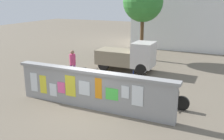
# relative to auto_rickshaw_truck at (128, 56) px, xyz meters

# --- Properties ---
(ground) EXTENTS (60.00, 60.00, 0.00)m
(ground) POSITION_rel_auto_rickshaw_truck_xyz_m (0.74, 2.03, -0.90)
(ground) COLOR #6B6051
(poster_wall) EXTENTS (7.10, 0.42, 1.63)m
(poster_wall) POSITION_rel_auto_rickshaw_truck_xyz_m (0.74, -5.97, -0.06)
(poster_wall) COLOR #949494
(poster_wall) RESTS_ON ground
(auto_rickshaw_truck) EXTENTS (3.60, 1.50, 1.85)m
(auto_rickshaw_truck) POSITION_rel_auto_rickshaw_truck_xyz_m (0.00, 0.00, 0.00)
(auto_rickshaw_truck) COLOR black
(auto_rickshaw_truck) RESTS_ON ground
(motorcycle) EXTENTS (1.90, 0.56, 0.87)m
(motorcycle) POSITION_rel_auto_rickshaw_truck_xyz_m (3.55, -4.62, -0.44)
(motorcycle) COLOR black
(motorcycle) RESTS_ON ground
(bicycle_near) EXTENTS (1.69, 0.50, 0.95)m
(bicycle_near) POSITION_rel_auto_rickshaw_truck_xyz_m (-0.87, -3.58, -0.54)
(bicycle_near) COLOR black
(bicycle_near) RESTS_ON ground
(bicycle_far) EXTENTS (1.71, 0.44, 0.95)m
(bicycle_far) POSITION_rel_auto_rickshaw_truck_xyz_m (1.54, -2.84, -0.54)
(bicycle_far) COLOR black
(bicycle_far) RESTS_ON ground
(person_walking) EXTENTS (0.46, 0.46, 1.62)m
(person_walking) POSITION_rel_auto_rickshaw_truck_xyz_m (-2.26, -2.81, 0.09)
(person_walking) COLOR purple
(person_walking) RESTS_ON ground
(tree_roadside) EXTENTS (2.85, 2.85, 5.58)m
(tree_roadside) POSITION_rel_auto_rickshaw_truck_xyz_m (-0.25, 3.34, 3.24)
(tree_roadside) COLOR brown
(tree_roadside) RESTS_ON ground
(building_background) EXTENTS (9.49, 6.75, 7.85)m
(building_background) POSITION_rel_auto_rickshaw_truck_xyz_m (1.94, 10.59, 3.04)
(building_background) COLOR silver
(building_background) RESTS_ON ground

